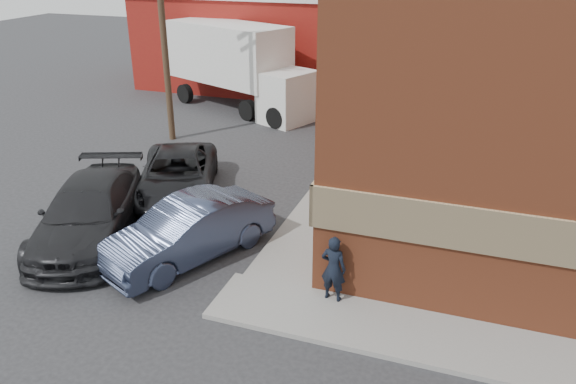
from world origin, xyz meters
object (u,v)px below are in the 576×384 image
Objects in this scene: warehouse at (291,36)px; utility_pole at (163,24)px; box_truck at (240,62)px; man at (333,268)px; sedan at (189,231)px; suv_a at (177,175)px; suv_b at (89,212)px.

utility_pole is at bearing -97.77° from warehouse.
warehouse reaches higher than box_truck.
utility_pole is 5.58× the size of man.
sedan is 0.91× the size of suv_a.
warehouse is 11.27m from utility_pole.
suv_b is at bearing -87.46° from warehouse.
box_truck is (0.95, 5.19, -2.37)m from utility_pole.
warehouse is at bearing 107.64° from box_truck.
box_truck is (-4.52, 13.69, 1.58)m from sedan.
warehouse is 5.86m from box_truck.
box_truck is at bearing -95.42° from warehouse.
box_truck reaches higher than man.
suv_b is at bearing -155.22° from sedan.
sedan is 14.50m from box_truck.
man is at bearing -68.27° from warehouse.
utility_pole is 1.04× the size of box_truck.
suv_a is at bearing -54.68° from box_truck.
suv_b is at bearing -74.45° from utility_pole.
warehouse is 16.31m from suv_a.
warehouse is 1.89× the size of box_truck.
suv_b is (0.86, -19.50, -1.99)m from warehouse.
utility_pole is 1.72× the size of suv_a.
utility_pole is 9.66m from suv_b.
suv_a is (-6.39, 4.16, -0.20)m from man.
suv_a is at bearing -84.04° from warehouse.
utility_pole is at bearing 84.62° from suv_b.
sedan is at bearing -5.02° from man.
box_truck reaches higher than sedan.
suv_a is 10.64m from box_truck.
warehouse is 3.12× the size of suv_a.
utility_pole is 7.22m from suv_a.
suv_a is at bearing 55.63° from suv_b.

